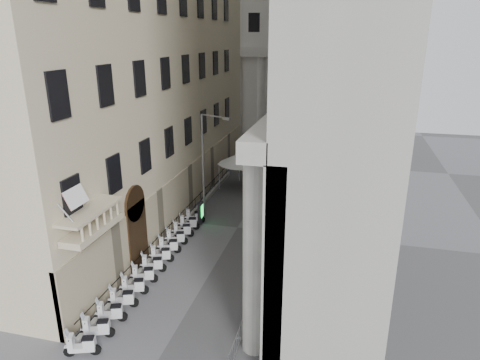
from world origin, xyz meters
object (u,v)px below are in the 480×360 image
object	(u,v)px
info_kiosk	(201,213)
pedestrian_b	(272,186)
street_lamp	(206,158)
security_tent	(239,156)
pedestrian_a	(284,173)
scooter_0	(84,355)

from	to	relation	value
info_kiosk	pedestrian_b	bearing A→B (deg)	56.90
street_lamp	pedestrian_b	size ratio (longest dim) A/B	5.15
security_tent	pedestrian_a	world-z (taller)	security_tent
scooter_0	security_tent	bearing A→B (deg)	-22.21
pedestrian_a	street_lamp	bearing A→B (deg)	71.88
info_kiosk	pedestrian_a	size ratio (longest dim) A/B	0.89
pedestrian_a	pedestrian_b	bearing A→B (deg)	86.44
scooter_0	pedestrian_b	distance (m)	24.37
scooter_0	security_tent	xyz separation A→B (m)	(1.19, 25.66, 3.11)
scooter_0	pedestrian_a	distance (m)	28.12
scooter_0	pedestrian_b	world-z (taller)	pedestrian_b
pedestrian_a	pedestrian_b	distance (m)	3.75
security_tent	info_kiosk	distance (m)	10.17
security_tent	pedestrian_a	distance (m)	5.17
security_tent	street_lamp	world-z (taller)	street_lamp
scooter_0	pedestrian_b	size ratio (longest dim) A/B	0.88
scooter_0	pedestrian_a	xyz separation A→B (m)	(5.52, 27.55, 1.01)
scooter_0	info_kiosk	xyz separation A→B (m)	(0.52, 15.75, 0.91)
security_tent	street_lamp	xyz separation A→B (m)	(-0.38, -9.01, 2.19)
scooter_0	info_kiosk	world-z (taller)	info_kiosk
security_tent	pedestrian_b	bearing A→B (deg)	-25.67
scooter_0	info_kiosk	distance (m)	15.78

